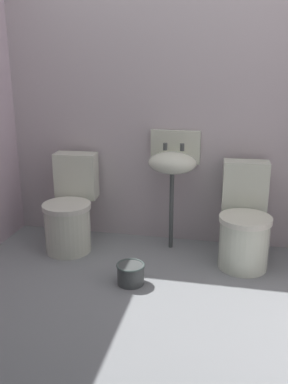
{
  "coord_description": "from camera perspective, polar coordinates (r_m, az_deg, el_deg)",
  "views": [
    {
      "loc": [
        0.57,
        -2.39,
        1.56
      ],
      "look_at": [
        0.0,
        0.29,
        0.7
      ],
      "focal_mm": 39.72,
      "sensor_mm": 36.0,
      "label": 1
    }
  ],
  "objects": [
    {
      "name": "bucket",
      "position": [
        3.12,
        -1.8,
        -10.85
      ],
      "size": [
        0.21,
        0.21,
        0.15
      ],
      "color": "#484D4C",
      "rests_on": "ground"
    },
    {
      "name": "wall_back",
      "position": [
        3.65,
        3.04,
        12.43
      ],
      "size": [
        3.16,
        0.1,
        2.48
      ],
      "primitive_type": "cube",
      "color": "#C0B3B7",
      "rests_on": "ground"
    },
    {
      "name": "ground_plane",
      "position": [
        2.93,
        -1.21,
        -15.64
      ],
      "size": [
        3.16,
        2.7,
        0.08
      ],
      "primitive_type": "cube",
      "color": "gray"
    },
    {
      "name": "toilet_right",
      "position": [
        3.42,
        13.32,
        -4.27
      ],
      "size": [
        0.42,
        0.6,
        0.78
      ],
      "rotation": [
        0.0,
        0.0,
        3.18
      ],
      "color": "silver",
      "rests_on": "ground"
    },
    {
      "name": "sink",
      "position": [
        3.5,
        3.89,
        4.11
      ],
      "size": [
        0.42,
        0.35,
        0.99
      ],
      "color": "#484D4C",
      "rests_on": "ground"
    },
    {
      "name": "toilet_left",
      "position": [
        3.66,
        -9.85,
        -2.58
      ],
      "size": [
        0.42,
        0.61,
        0.78
      ],
      "rotation": [
        0.0,
        0.0,
        3.2
      ],
      "color": "silver",
      "rests_on": "ground"
    }
  ]
}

